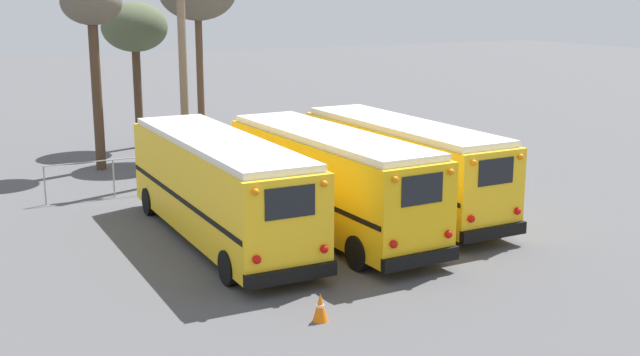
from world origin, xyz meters
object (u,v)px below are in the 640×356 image
Objects in this scene: bare_tree_0 at (135,29)px; traffic_cone at (320,307)px; school_bus_0 at (219,185)px; school_bus_1 at (329,179)px; school_bus_2 at (402,164)px; bare_tree_1 at (92,10)px; utility_pole at (183,63)px.

traffic_cone is (-2.19, -23.11, -5.35)m from bare_tree_0.
school_bus_1 is at bearing -14.52° from school_bus_0.
school_bus_2 is 1.39× the size of bare_tree_0.
bare_tree_1 is at bearing 92.06° from traffic_cone.
school_bus_0 is at bearing -97.00° from bare_tree_0.
bare_tree_0 is (0.23, 7.78, 1.03)m from utility_pole.
school_bus_0 is 16.76m from bare_tree_0.
school_bus_0 is at bearing 88.27° from traffic_cone.
bare_tree_0 is (1.99, 16.16, 3.98)m from school_bus_0.
utility_pole is at bearing 120.39° from school_bus_2.
school_bus_0 is 1.07× the size of school_bus_2.
bare_tree_0 reaches higher than school_bus_1.
school_bus_1 reaches higher than traffic_cone.
utility_pole is at bearing 78.14° from school_bus_0.
school_bus_2 is 17.20m from bare_tree_0.
bare_tree_1 is 11.73× the size of traffic_cone.
traffic_cone is (0.68, -18.83, -6.33)m from bare_tree_1.
bare_tree_1 is (-2.87, -4.28, 0.98)m from bare_tree_0.
school_bus_1 is 3.44m from school_bus_2.
utility_pole reaches higher than school_bus_1.
traffic_cone is at bearing -91.73° from school_bus_0.
school_bus_2 reaches higher than traffic_cone.
utility_pole is at bearing 99.53° from school_bus_1.
bare_tree_0 is 10.30× the size of traffic_cone.
utility_pole reaches higher than bare_tree_0.
traffic_cone is at bearing -120.04° from school_bus_1.
school_bus_2 is at bearing -73.91° from bare_tree_0.
utility_pole is (1.76, 8.38, 2.95)m from school_bus_0.
bare_tree_0 is at bearing 94.45° from school_bus_1.
school_bus_2 is (3.31, 0.95, -0.03)m from school_bus_1.
bare_tree_1 is (-4.20, 12.74, 4.94)m from school_bus_1.
school_bus_0 reaches higher than school_bus_2.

